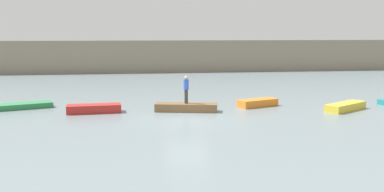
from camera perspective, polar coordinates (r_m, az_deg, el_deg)
ground_plane at (r=25.11m, az=-0.65°, el=-3.00°), size 120.00×120.00×0.00m
embankment_wall at (r=54.28m, az=-4.74°, el=5.17°), size 80.00×1.20×3.96m
rowboat_green at (r=30.56m, az=-20.97°, el=-1.18°), size 3.64×2.32×0.35m
rowboat_red at (r=27.65m, az=-12.65°, el=-1.61°), size 3.34×1.33×0.51m
rowboat_brown at (r=27.43m, az=-0.76°, el=-1.49°), size 4.01×1.83×0.51m
rowboat_orange at (r=29.60m, az=8.56°, el=-0.89°), size 2.92×1.94×0.48m
rowboat_yellow at (r=29.51m, az=19.38°, el=-1.31°), size 3.38×2.70×0.47m
person_blue_shirt at (r=27.25m, az=-0.77°, el=1.04°), size 0.32×0.32×1.74m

